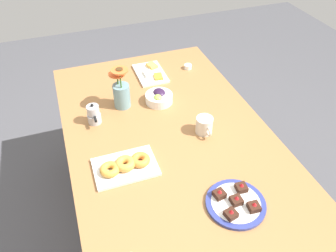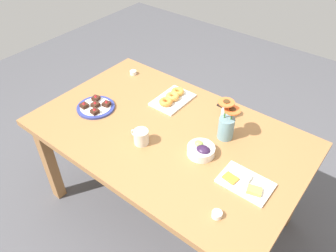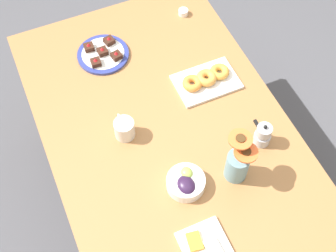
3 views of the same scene
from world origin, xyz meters
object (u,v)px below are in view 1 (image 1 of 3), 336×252
at_px(cheese_platter, 151,73).
at_px(croissant_platter, 125,165).
at_px(moka_pot, 94,115).
at_px(flower_vase, 121,93).
at_px(grape_bowl, 159,97).
at_px(jam_cup_honey, 188,66).
at_px(dining_table, 168,144).
at_px(dessert_plate, 236,203).
at_px(coffee_mug, 204,125).

bearing_deg(cheese_platter, croissant_platter, -25.14).
bearing_deg(moka_pot, flower_vase, 118.20).
xyz_separation_m(grape_bowl, jam_cup_honey, (-0.28, 0.29, -0.01)).
distance_m(grape_bowl, croissant_platter, 0.52).
xyz_separation_m(dining_table, moka_pot, (-0.20, -0.33, 0.13)).
bearing_deg(moka_pot, croissant_platter, 11.34).
relative_size(dining_table, flower_vase, 6.48).
distance_m(dessert_plate, moka_pot, 0.83).
height_order(dessert_plate, moka_pot, moka_pot).
height_order(grape_bowl, dessert_plate, grape_bowl).
bearing_deg(dessert_plate, croissant_platter, -132.12).
xyz_separation_m(coffee_mug, grape_bowl, (-0.32, -0.13, -0.02)).
height_order(croissant_platter, flower_vase, flower_vase).
xyz_separation_m(coffee_mug, flower_vase, (-0.35, -0.34, 0.04)).
bearing_deg(grape_bowl, coffee_mug, 22.75).
bearing_deg(coffee_mug, dining_table, -108.92).
bearing_deg(moka_pot, dining_table, 59.19).
bearing_deg(croissant_platter, grape_bowl, 145.19).
relative_size(croissant_platter, dessert_plate, 1.16).
distance_m(jam_cup_honey, moka_pot, 0.74).
height_order(coffee_mug, croissant_platter, coffee_mug).
relative_size(dining_table, grape_bowl, 10.55).
height_order(jam_cup_honey, dessert_plate, dessert_plate).
bearing_deg(flower_vase, grape_bowl, 81.49).
distance_m(croissant_platter, dessert_plate, 0.50).
xyz_separation_m(cheese_platter, jam_cup_honey, (0.01, 0.25, 0.00)).
bearing_deg(dessert_plate, jam_cup_honey, 168.41).
bearing_deg(dining_table, coffee_mug, 71.08).
distance_m(grape_bowl, dessert_plate, 0.77).
bearing_deg(dining_table, grape_bowl, 171.74).
relative_size(coffee_mug, dessert_plate, 0.49).
distance_m(dining_table, dessert_plate, 0.52).
xyz_separation_m(croissant_platter, moka_pot, (-0.37, -0.07, 0.03)).
bearing_deg(croissant_platter, flower_vase, 168.26).
height_order(jam_cup_honey, flower_vase, flower_vase).
xyz_separation_m(dining_table, grape_bowl, (-0.26, 0.04, 0.12)).
xyz_separation_m(dining_table, jam_cup_honey, (-0.54, 0.32, 0.10)).
relative_size(grape_bowl, dessert_plate, 0.63).
xyz_separation_m(dessert_plate, moka_pot, (-0.70, -0.44, 0.04)).
bearing_deg(jam_cup_honey, grape_bowl, -45.82).
distance_m(jam_cup_honey, flower_vase, 0.55).
bearing_deg(grape_bowl, croissant_platter, -34.81).
bearing_deg(dessert_plate, moka_pot, -147.68).
bearing_deg(dining_table, cheese_platter, 171.98).
xyz_separation_m(dining_table, coffee_mug, (0.06, 0.17, 0.13)).
bearing_deg(dining_table, moka_pot, -120.81).
relative_size(croissant_platter, jam_cup_honey, 5.83).
relative_size(coffee_mug, moka_pot, 1.01).
distance_m(dining_table, coffee_mug, 0.22).
distance_m(coffee_mug, flower_vase, 0.48).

